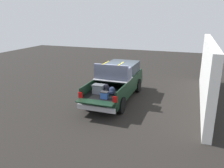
{
  "coord_description": "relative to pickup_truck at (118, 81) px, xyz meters",
  "views": [
    {
      "loc": [
        -11.68,
        -4.03,
        4.67
      ],
      "look_at": [
        -0.6,
        0.0,
        1.1
      ],
      "focal_mm": 36.13,
      "sensor_mm": 36.0,
      "label": 1
    }
  ],
  "objects": [
    {
      "name": "pickup_truck",
      "position": [
        0.0,
        0.0,
        0.0
      ],
      "size": [
        6.05,
        2.06,
        2.23
      ],
      "color": "black",
      "rests_on": "ground_plane"
    },
    {
      "name": "building_facade",
      "position": [
        0.89,
        -4.83,
        0.73
      ],
      "size": [
        9.38,
        0.36,
        3.44
      ],
      "primitive_type": "cube",
      "color": "white",
      "rests_on": "ground_plane"
    },
    {
      "name": "ground_plane",
      "position": [
        -0.39,
        -0.0,
        -0.99
      ],
      "size": [
        40.0,
        40.0,
        0.0
      ],
      "primitive_type": "plane",
      "color": "black"
    }
  ]
}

